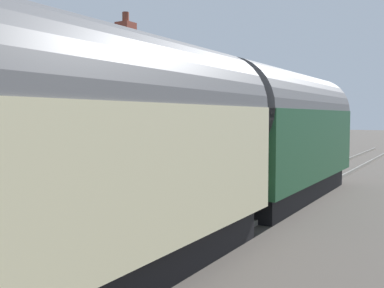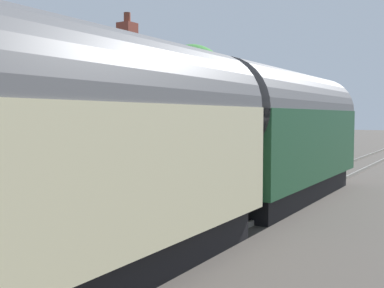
{
  "view_description": "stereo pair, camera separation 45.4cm",
  "coord_description": "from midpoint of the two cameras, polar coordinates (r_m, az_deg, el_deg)",
  "views": [
    {
      "loc": [
        -14.42,
        -5.98,
        2.81
      ],
      "look_at": [
        -1.64,
        1.5,
        1.88
      ],
      "focal_mm": 42.22,
      "sensor_mm": 36.0,
      "label": 1
    },
    {
      "loc": [
        -14.19,
        -6.37,
        2.81
      ],
      "look_at": [
        -1.64,
        1.5,
        1.88
      ],
      "focal_mm": 42.22,
      "sensor_mm": 36.0,
      "label": 2
    }
  ],
  "objects": [
    {
      "name": "bench_near_building",
      "position": [
        26.35,
        10.93,
        0.36
      ],
      "size": [
        1.42,
        0.48,
        0.88
      ],
      "color": "#26727F",
      "rests_on": "platform"
    },
    {
      "name": "platform_edge_coping",
      "position": [
        16.2,
        3.11,
        -3.23
      ],
      "size": [
        32.0,
        0.36,
        0.02
      ],
      "primitive_type": "cube",
      "color": "beige",
      "rests_on": "platform"
    },
    {
      "name": "bench_by_lamp",
      "position": [
        19.82,
        4.01,
        -0.63
      ],
      "size": [
        1.41,
        0.46,
        0.88
      ],
      "color": "#26727F",
      "rests_on": "platform"
    },
    {
      "name": "rail_far",
      "position": [
        15.75,
        7.53,
        -6.46
      ],
      "size": [
        52.0,
        0.08,
        0.14
      ],
      "primitive_type": "cube",
      "color": "gray",
      "rests_on": "ground"
    },
    {
      "name": "station_building",
      "position": [
        14.9,
        -13.88,
        1.94
      ],
      "size": [
        8.48,
        3.87,
        5.58
      ],
      "color": "silver",
      "rests_on": "platform"
    },
    {
      "name": "station_sign_board",
      "position": [
        23.49,
        10.43,
        1.72
      ],
      "size": [
        0.96,
        0.06,
        1.57
      ],
      "color": "black",
      "rests_on": "platform"
    },
    {
      "name": "platform",
      "position": [
        17.51,
        -4.11,
        -4.2
      ],
      "size": [
        32.0,
        5.29,
        0.88
      ],
      "primitive_type": "cube",
      "color": "#A39B8C",
      "rests_on": "ground"
    },
    {
      "name": "lamp_post_platform",
      "position": [
        22.75,
        9.07,
        5.61
      ],
      "size": [
        0.32,
        0.5,
        3.98
      ],
      "color": "black",
      "rests_on": "platform"
    },
    {
      "name": "planter_bench_right",
      "position": [
        21.87,
        4.93,
        -0.46
      ],
      "size": [
        0.55,
        0.55,
        0.81
      ],
      "color": "gray",
      "rests_on": "platform"
    },
    {
      "name": "planter_edge_near",
      "position": [
        27.67,
        10.21,
        0.26
      ],
      "size": [
        0.49,
        0.49,
        0.69
      ],
      "color": "gray",
      "rests_on": "platform"
    },
    {
      "name": "train",
      "position": [
        11.5,
        2.97,
        0.62
      ],
      "size": [
        17.93,
        2.73,
        4.32
      ],
      "color": "black",
      "rests_on": "ground"
    },
    {
      "name": "ground_plane",
      "position": [
        15.83,
        6.92,
        -6.66
      ],
      "size": [
        160.0,
        160.0,
        0.0
      ],
      "primitive_type": "plane",
      "color": "#423D38"
    },
    {
      "name": "planter_by_door",
      "position": [
        27.65,
        7.1,
        0.16
      ],
      "size": [
        0.91,
        0.32,
        0.6
      ],
      "color": "#9E5138",
      "rests_on": "platform"
    },
    {
      "name": "planter_edge_far",
      "position": [
        25.31,
        12.2,
        0.18
      ],
      "size": [
        0.53,
        0.53,
        0.87
      ],
      "color": "gray",
      "rests_on": "platform"
    },
    {
      "name": "tree_mid_background",
      "position": [
        25.74,
        -7.96,
        9.74
      ],
      "size": [
        3.44,
        3.5,
        7.23
      ],
      "color": "#4C3828",
      "rests_on": "ground"
    },
    {
      "name": "tree_behind_building",
      "position": [
        31.15,
        -1.36,
        7.99
      ],
      "size": [
        4.72,
        4.83,
        7.66
      ],
      "color": "#4C3828",
      "rests_on": "ground"
    },
    {
      "name": "planter_bench_left",
      "position": [
        24.51,
        3.24,
        0.07
      ],
      "size": [
        0.43,
        0.43,
        0.8
      ],
      "color": "gray",
      "rests_on": "platform"
    },
    {
      "name": "rail_near",
      "position": [
        15.26,
        12.56,
        -6.84
      ],
      "size": [
        52.0,
        0.08,
        0.14
      ],
      "primitive_type": "cube",
      "color": "gray",
      "rests_on": "ground"
    }
  ]
}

